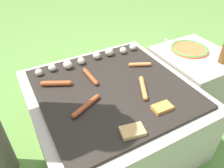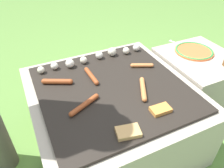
% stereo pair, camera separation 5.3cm
% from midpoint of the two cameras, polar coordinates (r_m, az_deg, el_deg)
% --- Properties ---
extents(ground_plane, '(14.00, 14.00, 0.00)m').
position_cam_midpoint_polar(ground_plane, '(1.49, -1.05, -13.53)').
color(ground_plane, '#567F38').
extents(grill, '(0.88, 0.88, 0.42)m').
position_cam_midpoint_polar(grill, '(1.33, -1.15, -7.91)').
color(grill, '#A89E8C').
rests_on(grill, ground_plane).
extents(side_ledge, '(0.46, 0.51, 0.42)m').
position_cam_midpoint_polar(side_ledge, '(1.70, 18.98, 1.17)').
color(side_ledge, '#A89E8C').
rests_on(side_ledge, ground_plane).
extents(sausage_front_center, '(0.18, 0.10, 0.03)m').
position_cam_midpoint_polar(sausage_front_center, '(1.07, -8.18, -5.66)').
color(sausage_front_center, '#93421E').
rests_on(sausage_front_center, grill).
extents(sausage_back_center, '(0.13, 0.08, 0.02)m').
position_cam_midpoint_polar(sausage_back_center, '(1.37, 6.22, 5.08)').
color(sausage_back_center, '#C6753D').
rests_on(sausage_back_center, grill).
extents(sausage_front_left, '(0.10, 0.18, 0.03)m').
position_cam_midpoint_polar(sausage_front_left, '(1.17, 6.88, -0.99)').
color(sausage_front_left, '#C6753D').
rests_on(sausage_front_left, grill).
extents(sausage_back_right, '(0.03, 0.18, 0.03)m').
position_cam_midpoint_polar(sausage_back_right, '(1.26, -6.86, 1.93)').
color(sausage_back_right, '#93421E').
rests_on(sausage_back_right, grill).
extents(sausage_mid_right, '(0.16, 0.09, 0.03)m').
position_cam_midpoint_polar(sausage_mid_right, '(1.24, -15.53, 0.14)').
color(sausage_mid_right, '#93421E').
rests_on(sausage_mid_right, grill).
extents(bread_slice_right, '(0.12, 0.09, 0.02)m').
position_cam_midpoint_polar(bread_slice_right, '(0.96, 3.73, -12.22)').
color(bread_slice_right, tan).
rests_on(bread_slice_right, grill).
extents(bread_slice_center, '(0.10, 0.06, 0.02)m').
position_cam_midpoint_polar(bread_slice_center, '(1.08, 11.61, -6.08)').
color(bread_slice_center, '#D18438').
rests_on(bread_slice_center, grill).
extents(mushroom_row, '(0.69, 0.08, 0.06)m').
position_cam_midpoint_polar(mushroom_row, '(1.41, -6.42, 6.85)').
color(mushroom_row, beige).
rests_on(mushroom_row, grill).
extents(plate_colorful, '(0.26, 0.26, 0.02)m').
position_cam_midpoint_polar(plate_colorful, '(1.63, 18.70, 8.70)').
color(plate_colorful, orange).
rests_on(plate_colorful, side_ledge).
extents(fork_utensil, '(0.10, 0.21, 0.01)m').
position_cam_midpoint_polar(fork_utensil, '(1.69, 15.73, 10.24)').
color(fork_utensil, silver).
rests_on(fork_utensil, side_ledge).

